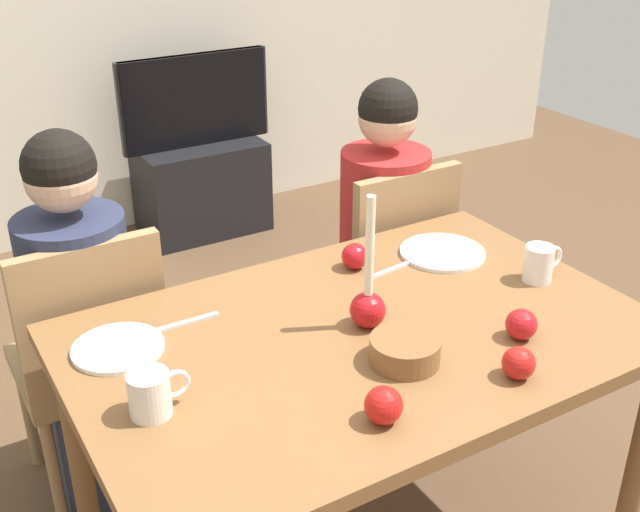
{
  "coord_description": "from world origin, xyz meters",
  "views": [
    {
      "loc": [
        -0.92,
        -1.34,
        1.77
      ],
      "look_at": [
        0.0,
        0.2,
        0.87
      ],
      "focal_mm": 43.89,
      "sensor_mm": 36.0,
      "label": 1
    }
  ],
  "objects_px": {
    "apple_far_edge": "(384,405)",
    "plate_left": "(118,348)",
    "chair_left": "(91,355)",
    "person_right_child": "(382,251)",
    "tv": "(195,100)",
    "bowl_walnuts": "(405,350)",
    "dining_table": "(361,360)",
    "mug_left": "(151,394)",
    "candle_centerpiece": "(368,301)",
    "plate_right": "(442,253)",
    "apple_by_left_plate": "(355,256)",
    "mug_right": "(540,263)",
    "apple_by_right_mug": "(521,324)",
    "apple_near_candle": "(519,363)",
    "tv_stand": "(202,187)",
    "chair_right": "(387,269)",
    "person_left_child": "(85,332)"
  },
  "relations": [
    {
      "from": "person_right_child",
      "to": "tv",
      "type": "xyz_separation_m",
      "value": [
        0.01,
        1.66,
        0.14
      ]
    },
    {
      "from": "apple_near_candle",
      "to": "apple_by_right_mug",
      "type": "height_order",
      "value": "apple_by_right_mug"
    },
    {
      "from": "apple_far_edge",
      "to": "mug_left",
      "type": "bearing_deg",
      "value": 145.98
    },
    {
      "from": "tv_stand",
      "to": "apple_by_right_mug",
      "type": "xyz_separation_m",
      "value": [
        -0.21,
        -2.52,
        0.55
      ]
    },
    {
      "from": "mug_right",
      "to": "apple_near_candle",
      "type": "bearing_deg",
      "value": -140.04
    },
    {
      "from": "dining_table",
      "to": "mug_right",
      "type": "xyz_separation_m",
      "value": [
        0.56,
        -0.03,
        0.13
      ]
    },
    {
      "from": "chair_right",
      "to": "dining_table",
      "type": "bearing_deg",
      "value": -130.3
    },
    {
      "from": "mug_right",
      "to": "bowl_walnuts",
      "type": "relative_size",
      "value": 0.77
    },
    {
      "from": "dining_table",
      "to": "bowl_walnuts",
      "type": "xyz_separation_m",
      "value": [
        0.01,
        -0.16,
        0.11
      ]
    },
    {
      "from": "mug_right",
      "to": "apple_by_right_mug",
      "type": "distance_m",
      "value": 0.32
    },
    {
      "from": "person_left_child",
      "to": "mug_left",
      "type": "bearing_deg",
      "value": -92.12
    },
    {
      "from": "dining_table",
      "to": "person_left_child",
      "type": "height_order",
      "value": "person_left_child"
    },
    {
      "from": "plate_left",
      "to": "apple_far_edge",
      "type": "xyz_separation_m",
      "value": [
        0.38,
        -0.53,
        0.03
      ]
    },
    {
      "from": "apple_by_right_mug",
      "to": "plate_left",
      "type": "bearing_deg",
      "value": 152.42
    },
    {
      "from": "chair_left",
      "to": "mug_left",
      "type": "relative_size",
      "value": 6.71
    },
    {
      "from": "chair_left",
      "to": "person_right_child",
      "type": "height_order",
      "value": "person_right_child"
    },
    {
      "from": "dining_table",
      "to": "candle_centerpiece",
      "type": "distance_m",
      "value": 0.16
    },
    {
      "from": "candle_centerpiece",
      "to": "plate_right",
      "type": "relative_size",
      "value": 1.39
    },
    {
      "from": "plate_left",
      "to": "chair_left",
      "type": "bearing_deg",
      "value": 87.8
    },
    {
      "from": "tv_stand",
      "to": "mug_left",
      "type": "bearing_deg",
      "value": -114.53
    },
    {
      "from": "apple_by_left_plate",
      "to": "dining_table",
      "type": "bearing_deg",
      "value": -119.93
    },
    {
      "from": "tv",
      "to": "chair_left",
      "type": "bearing_deg",
      "value": -121.66
    },
    {
      "from": "plate_left",
      "to": "apple_by_left_plate",
      "type": "relative_size",
      "value": 2.9
    },
    {
      "from": "chair_right",
      "to": "candle_centerpiece",
      "type": "height_order",
      "value": "candle_centerpiece"
    },
    {
      "from": "apple_far_edge",
      "to": "plate_left",
      "type": "bearing_deg",
      "value": 125.78
    },
    {
      "from": "tv_stand",
      "to": "apple_near_candle",
      "type": "bearing_deg",
      "value": -97.13
    },
    {
      "from": "apple_by_right_mug",
      "to": "tv",
      "type": "bearing_deg",
      "value": 85.23
    },
    {
      "from": "person_left_child",
      "to": "apple_far_edge",
      "type": "bearing_deg",
      "value": -68.73
    },
    {
      "from": "bowl_walnuts",
      "to": "apple_by_right_mug",
      "type": "distance_m",
      "value": 0.31
    },
    {
      "from": "tv_stand",
      "to": "apple_far_edge",
      "type": "height_order",
      "value": "apple_far_edge"
    },
    {
      "from": "dining_table",
      "to": "plate_right",
      "type": "xyz_separation_m",
      "value": [
        0.44,
        0.23,
        0.09
      ]
    },
    {
      "from": "apple_far_edge",
      "to": "dining_table",
      "type": "bearing_deg",
      "value": 63.61
    },
    {
      "from": "chair_left",
      "to": "apple_near_candle",
      "type": "distance_m",
      "value": 1.22
    },
    {
      "from": "tv",
      "to": "apple_by_right_mug",
      "type": "xyz_separation_m",
      "value": [
        -0.21,
        -2.52,
        0.08
      ]
    },
    {
      "from": "chair_left",
      "to": "bowl_walnuts",
      "type": "xyz_separation_m",
      "value": [
        0.53,
        -0.77,
        0.27
      ]
    },
    {
      "from": "chair_left",
      "to": "mug_left",
      "type": "bearing_deg",
      "value": -92.22
    },
    {
      "from": "person_right_child",
      "to": "mug_left",
      "type": "distance_m",
      "value": 1.29
    },
    {
      "from": "mug_left",
      "to": "plate_left",
      "type": "bearing_deg",
      "value": 87.75
    },
    {
      "from": "bowl_walnuts",
      "to": "apple_by_right_mug",
      "type": "relative_size",
      "value": 2.12
    },
    {
      "from": "tv",
      "to": "plate_right",
      "type": "xyz_separation_m",
      "value": [
        -0.08,
        -2.07,
        0.05
      ]
    },
    {
      "from": "dining_table",
      "to": "mug_left",
      "type": "bearing_deg",
      "value": -175.48
    },
    {
      "from": "chair_left",
      "to": "chair_right",
      "type": "distance_m",
      "value": 1.04
    },
    {
      "from": "tv_stand",
      "to": "apple_far_edge",
      "type": "distance_m",
      "value": 2.75
    },
    {
      "from": "plate_left",
      "to": "bowl_walnuts",
      "type": "bearing_deg",
      "value": -34.82
    },
    {
      "from": "tv",
      "to": "candle_centerpiece",
      "type": "height_order",
      "value": "candle_centerpiece"
    },
    {
      "from": "person_left_child",
      "to": "tv_stand",
      "type": "height_order",
      "value": "person_left_child"
    },
    {
      "from": "person_right_child",
      "to": "plate_right",
      "type": "xyz_separation_m",
      "value": [
        -0.08,
        -0.41,
        0.19
      ]
    },
    {
      "from": "apple_by_left_plate",
      "to": "apple_by_right_mug",
      "type": "bearing_deg",
      "value": -74.35
    },
    {
      "from": "mug_left",
      "to": "apple_by_left_plate",
      "type": "bearing_deg",
      "value": 25.0
    },
    {
      "from": "candle_centerpiece",
      "to": "chair_left",
      "type": "bearing_deg",
      "value": 132.87
    }
  ]
}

